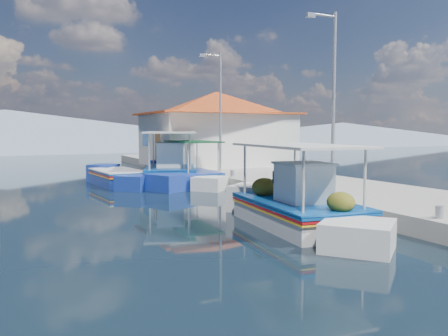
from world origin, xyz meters
name	(u,v)px	position (x,y,z in m)	size (l,w,h in m)	color
ground	(239,230)	(0.00, 0.00, 0.00)	(160.00, 160.00, 0.00)	black
quay	(297,184)	(5.90, 6.00, 0.25)	(5.00, 44.00, 0.50)	#9A9790
bollards	(263,179)	(3.80, 5.25, 0.65)	(0.20, 17.20, 0.30)	#A5A8AD
main_caique	(296,209)	(1.60, -0.26, 0.47)	(2.61, 7.44, 2.46)	silver
caique_green_canopy	(192,178)	(2.57, 9.80, 0.34)	(2.00, 6.18, 2.31)	silver
caique_blue_hull	(117,179)	(-0.69, 11.24, 0.29)	(2.17, 6.10, 1.09)	navy
caique_far	(170,172)	(1.84, 10.99, 0.52)	(4.07, 7.50, 2.79)	navy
harbor_building	(216,127)	(6.20, 15.00, 2.78)	(10.49, 10.49, 4.40)	silver
lamp_post_near	(331,93)	(4.51, 2.00, 3.85)	(1.21, 0.14, 6.00)	#A5A8AD
lamp_post_far	(219,105)	(4.51, 11.00, 3.85)	(1.21, 0.14, 6.00)	#A5A8AD
mountain_ridge	(97,134)	(6.54, 56.00, 2.04)	(171.40, 96.00, 5.50)	slate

